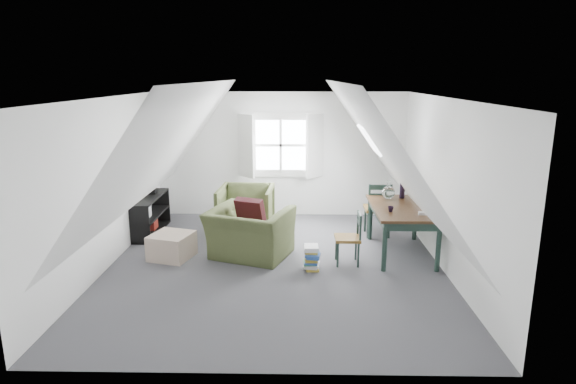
{
  "coord_description": "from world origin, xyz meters",
  "views": [
    {
      "loc": [
        0.33,
        -6.85,
        2.81
      ],
      "look_at": [
        0.19,
        0.6,
        1.0
      ],
      "focal_mm": 30.0,
      "sensor_mm": 36.0,
      "label": 1
    }
  ],
  "objects_px": {
    "armchair_far": "(246,233)",
    "magazine_stack": "(312,258)",
    "armchair_near": "(250,256)",
    "dining_chair_far": "(378,208)",
    "media_shelf": "(147,217)",
    "ottoman": "(172,246)",
    "dining_table": "(402,213)",
    "dining_chair_near": "(350,237)"
  },
  "relations": [
    {
      "from": "ottoman",
      "to": "dining_table",
      "type": "xyz_separation_m",
      "value": [
        3.64,
        0.24,
        0.49
      ]
    },
    {
      "from": "dining_table",
      "to": "media_shelf",
      "type": "relative_size",
      "value": 1.19
    },
    {
      "from": "armchair_near",
      "to": "dining_chair_near",
      "type": "relative_size",
      "value": 1.48
    },
    {
      "from": "armchair_far",
      "to": "dining_chair_near",
      "type": "height_order",
      "value": "dining_chair_near"
    },
    {
      "from": "dining_chair_far",
      "to": "dining_table",
      "type": "bearing_deg",
      "value": 104.04
    },
    {
      "from": "armchair_near",
      "to": "media_shelf",
      "type": "distance_m",
      "value": 2.29
    },
    {
      "from": "dining_chair_near",
      "to": "magazine_stack",
      "type": "height_order",
      "value": "dining_chair_near"
    },
    {
      "from": "dining_table",
      "to": "magazine_stack",
      "type": "xyz_separation_m",
      "value": [
        -1.45,
        -0.66,
        -0.51
      ]
    },
    {
      "from": "armchair_far",
      "to": "dining_table",
      "type": "bearing_deg",
      "value": -16.93
    },
    {
      "from": "dining_chair_near",
      "to": "magazine_stack",
      "type": "relative_size",
      "value": 2.25
    },
    {
      "from": "ottoman",
      "to": "dining_chair_far",
      "type": "distance_m",
      "value": 3.62
    },
    {
      "from": "dining_table",
      "to": "dining_chair_near",
      "type": "relative_size",
      "value": 1.96
    },
    {
      "from": "dining_table",
      "to": "dining_chair_far",
      "type": "relative_size",
      "value": 1.62
    },
    {
      "from": "media_shelf",
      "to": "dining_chair_far",
      "type": "bearing_deg",
      "value": -1.34
    },
    {
      "from": "ottoman",
      "to": "magazine_stack",
      "type": "distance_m",
      "value": 2.23
    },
    {
      "from": "media_shelf",
      "to": "magazine_stack",
      "type": "xyz_separation_m",
      "value": [
        2.94,
        -1.62,
        -0.13
      ]
    },
    {
      "from": "armchair_near",
      "to": "armchair_far",
      "type": "bearing_deg",
      "value": -60.81
    },
    {
      "from": "ottoman",
      "to": "magazine_stack",
      "type": "xyz_separation_m",
      "value": [
        2.19,
        -0.42,
        -0.02
      ]
    },
    {
      "from": "magazine_stack",
      "to": "armchair_far",
      "type": "bearing_deg",
      "value": 125.04
    },
    {
      "from": "media_shelf",
      "to": "armchair_near",
      "type": "bearing_deg",
      "value": -30.28
    },
    {
      "from": "armchair_far",
      "to": "magazine_stack",
      "type": "distance_m",
      "value": 2.01
    },
    {
      "from": "ottoman",
      "to": "media_shelf",
      "type": "bearing_deg",
      "value": 121.83
    },
    {
      "from": "dining_table",
      "to": "media_shelf",
      "type": "bearing_deg",
      "value": 168.93
    },
    {
      "from": "dining_chair_near",
      "to": "dining_chair_far",
      "type": "bearing_deg",
      "value": 168.72
    },
    {
      "from": "armchair_far",
      "to": "media_shelf",
      "type": "xyz_separation_m",
      "value": [
        -1.79,
        -0.02,
        0.31
      ]
    },
    {
      "from": "armchair_near",
      "to": "armchair_far",
      "type": "height_order",
      "value": "armchair_far"
    },
    {
      "from": "armchair_near",
      "to": "dining_table",
      "type": "relative_size",
      "value": 0.76
    },
    {
      "from": "dining_chair_far",
      "to": "magazine_stack",
      "type": "relative_size",
      "value": 2.73
    },
    {
      "from": "magazine_stack",
      "to": "dining_chair_far",
      "type": "bearing_deg",
      "value": 52.21
    },
    {
      "from": "dining_table",
      "to": "dining_chair_far",
      "type": "distance_m",
      "value": 0.96
    },
    {
      "from": "armchair_far",
      "to": "ottoman",
      "type": "xyz_separation_m",
      "value": [
        -1.05,
        -1.22,
        0.2
      ]
    },
    {
      "from": "armchair_far",
      "to": "magazine_stack",
      "type": "xyz_separation_m",
      "value": [
        1.15,
        -1.64,
        0.18
      ]
    },
    {
      "from": "dining_chair_far",
      "to": "magazine_stack",
      "type": "distance_m",
      "value": 2.02
    },
    {
      "from": "ottoman",
      "to": "magazine_stack",
      "type": "relative_size",
      "value": 1.64
    },
    {
      "from": "armchair_near",
      "to": "dining_chair_far",
      "type": "bearing_deg",
      "value": -133.73
    },
    {
      "from": "dining_chair_far",
      "to": "dining_chair_near",
      "type": "xyz_separation_m",
      "value": [
        -0.64,
        -1.34,
        -0.09
      ]
    },
    {
      "from": "armchair_near",
      "to": "dining_chair_far",
      "type": "relative_size",
      "value": 1.22
    },
    {
      "from": "armchair_near",
      "to": "media_shelf",
      "type": "xyz_separation_m",
      "value": [
        -1.97,
        1.12,
        0.31
      ]
    },
    {
      "from": "armchair_near",
      "to": "ottoman",
      "type": "distance_m",
      "value": 1.25
    },
    {
      "from": "media_shelf",
      "to": "magazine_stack",
      "type": "distance_m",
      "value": 3.36
    },
    {
      "from": "armchair_far",
      "to": "dining_chair_near",
      "type": "relative_size",
      "value": 1.21
    },
    {
      "from": "media_shelf",
      "to": "magazine_stack",
      "type": "relative_size",
      "value": 3.72
    }
  ]
}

